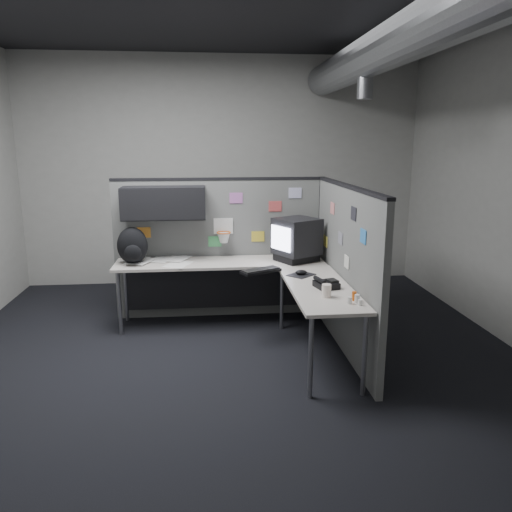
{
  "coord_description": "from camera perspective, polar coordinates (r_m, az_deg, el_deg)",
  "views": [
    {
      "loc": [
        -0.24,
        -4.4,
        2.03
      ],
      "look_at": [
        0.24,
        0.35,
        0.93
      ],
      "focal_mm": 35.0,
      "sensor_mm": 36.0,
      "label": 1
    }
  ],
  "objects": [
    {
      "name": "phone",
      "position": [
        4.57,
        7.99,
        -3.18
      ],
      "size": [
        0.23,
        0.24,
        0.1
      ],
      "rotation": [
        0.0,
        0.0,
        0.07
      ],
      "color": "black",
      "rests_on": "desk"
    },
    {
      "name": "backpack",
      "position": [
        5.53,
        -13.94,
        1.08
      ],
      "size": [
        0.37,
        0.35,
        0.4
      ],
      "rotation": [
        0.0,
        0.0,
        -0.19
      ],
      "color": "black",
      "rests_on": "desk"
    },
    {
      "name": "bottles",
      "position": [
        4.2,
        11.25,
        -4.82
      ],
      "size": [
        0.12,
        0.17,
        0.08
      ],
      "rotation": [
        0.0,
        0.0,
        -0.37
      ],
      "color": "silver",
      "rests_on": "desk"
    },
    {
      "name": "partition_back",
      "position": [
        5.73,
        -5.78,
        2.52
      ],
      "size": [
        2.44,
        0.42,
        1.63
      ],
      "color": "#60625F",
      "rests_on": "ground"
    },
    {
      "name": "partition_right",
      "position": [
        4.96,
        10.15,
        -1.36
      ],
      "size": [
        0.07,
        2.23,
        1.63
      ],
      "color": "#60625F",
      "rests_on": "ground"
    },
    {
      "name": "mouse",
      "position": [
        4.98,
        5.19,
        -1.99
      ],
      "size": [
        0.31,
        0.31,
        0.05
      ],
      "rotation": [
        0.0,
        0.0,
        -0.05
      ],
      "color": "black",
      "rests_on": "desk"
    },
    {
      "name": "monitor",
      "position": [
        5.52,
        4.65,
        1.93
      ],
      "size": [
        0.57,
        0.57,
        0.48
      ],
      "rotation": [
        0.0,
        0.0,
        -0.28
      ],
      "color": "black",
      "rests_on": "desk"
    },
    {
      "name": "desk",
      "position": [
        5.31,
        -1.34,
        -2.49
      ],
      "size": [
        2.31,
        2.11,
        0.73
      ],
      "color": "beige",
      "rests_on": "ground"
    },
    {
      "name": "keyboard",
      "position": [
        5.06,
        0.55,
        -1.69
      ],
      "size": [
        0.44,
        0.33,
        0.04
      ],
      "rotation": [
        0.0,
        0.0,
        -0.29
      ],
      "color": "black",
      "rests_on": "desk"
    },
    {
      "name": "cup",
      "position": [
        4.3,
        8.06,
        -3.94
      ],
      "size": [
        0.1,
        0.1,
        0.11
      ],
      "primitive_type": "cylinder",
      "rotation": [
        0.0,
        0.0,
        -0.32
      ],
      "color": "white",
      "rests_on": "desk"
    },
    {
      "name": "room",
      "position": [
        4.48,
        4.67,
        13.79
      ],
      "size": [
        5.62,
        5.62,
        3.22
      ],
      "color": "black",
      "rests_on": "ground"
    },
    {
      "name": "papers",
      "position": [
        5.64,
        -11.12,
        -0.51
      ],
      "size": [
        0.82,
        0.64,
        0.02
      ],
      "rotation": [
        0.0,
        0.0,
        -0.38
      ],
      "color": "white",
      "rests_on": "desk"
    }
  ]
}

